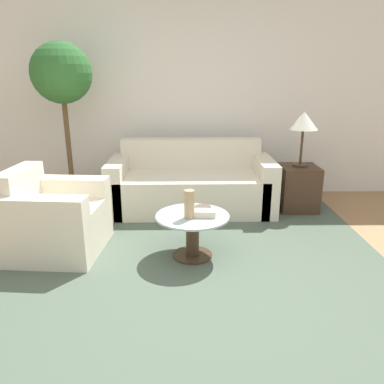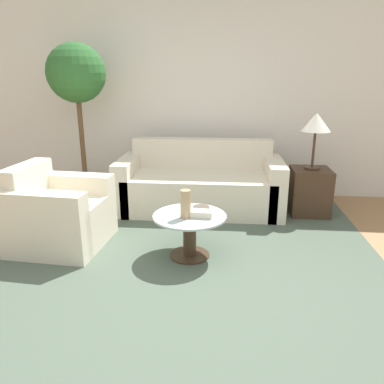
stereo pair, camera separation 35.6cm
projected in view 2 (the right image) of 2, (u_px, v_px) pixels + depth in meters
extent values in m
plane|color=#9E754C|center=(173.00, 305.00, 2.75)|extent=(14.00, 14.00, 0.00)
cube|color=white|center=(200.00, 100.00, 5.03)|extent=(10.00, 0.06, 2.60)
cube|color=#4C5B4C|center=(190.00, 256.00, 3.49)|extent=(3.55, 3.55, 0.01)
cube|color=beige|center=(200.00, 192.00, 4.64)|extent=(1.79, 0.89, 0.46)
cube|color=beige|center=(202.00, 170.00, 4.91)|extent=(1.79, 0.18, 0.84)
cube|color=beige|center=(129.00, 183.00, 4.68)|extent=(0.20, 0.89, 0.64)
cube|color=beige|center=(274.00, 187.00, 4.53)|extent=(0.20, 0.89, 0.64)
cube|color=beige|center=(62.00, 223.00, 3.67)|extent=(0.87, 0.70, 0.46)
cube|color=beige|center=(30.00, 204.00, 3.67)|extent=(0.23, 0.65, 0.80)
cube|color=beige|center=(43.00, 227.00, 3.35)|extent=(0.83, 0.27, 0.64)
cube|color=beige|center=(76.00, 203.00, 3.95)|extent=(0.83, 0.27, 0.64)
cylinder|color=#422D1E|center=(190.00, 255.00, 3.49)|extent=(0.37, 0.37, 0.02)
cylinder|color=#422D1E|center=(190.00, 237.00, 3.44)|extent=(0.12, 0.12, 0.39)
cylinder|color=#B2C6C6|center=(190.00, 216.00, 3.38)|extent=(0.67, 0.67, 0.02)
cube|color=#422D1E|center=(309.00, 191.00, 4.50)|extent=(0.45, 0.45, 0.56)
cylinder|color=#422D1E|center=(312.00, 168.00, 4.41)|extent=(0.18, 0.18, 0.02)
cylinder|color=#422D1E|center=(314.00, 149.00, 4.34)|extent=(0.03, 0.03, 0.42)
cone|color=white|center=(316.00, 122.00, 4.25)|extent=(0.34, 0.34, 0.20)
cylinder|color=#93704C|center=(86.00, 189.00, 4.90)|extent=(0.40, 0.40, 0.37)
cylinder|color=brown|center=(82.00, 134.00, 4.69)|extent=(0.06, 0.06, 1.08)
sphere|color=#2D662D|center=(76.00, 73.00, 4.47)|extent=(0.70, 0.70, 0.70)
cylinder|color=tan|center=(186.00, 204.00, 3.27)|extent=(0.09, 0.09, 0.26)
cylinder|color=brown|center=(201.00, 209.00, 3.45)|extent=(0.15, 0.15, 0.05)
cube|color=beige|center=(199.00, 214.00, 3.32)|extent=(0.23, 0.13, 0.06)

